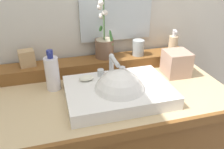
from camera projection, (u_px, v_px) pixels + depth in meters
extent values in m
cube|color=tan|center=(109.00, 93.00, 1.15)|extent=(1.16, 0.62, 0.04)
cube|color=brown|center=(129.00, 134.00, 0.88)|extent=(1.16, 0.02, 0.04)
cube|color=brown|center=(98.00, 64.00, 1.32)|extent=(1.09, 0.13, 0.07)
cube|color=white|center=(118.00, 92.00, 1.07)|extent=(0.48, 0.34, 0.06)
sphere|color=white|center=(119.00, 95.00, 1.06)|extent=(0.24, 0.24, 0.24)
cylinder|color=silver|center=(111.00, 66.00, 1.13)|extent=(0.02, 0.02, 0.10)
cylinder|color=silver|center=(115.00, 61.00, 1.06)|extent=(0.02, 0.11, 0.02)
sphere|color=silver|center=(111.00, 56.00, 1.11)|extent=(0.03, 0.03, 0.03)
cylinder|color=silver|center=(101.00, 73.00, 1.13)|extent=(0.03, 0.03, 0.04)
cylinder|color=silver|center=(122.00, 70.00, 1.16)|extent=(0.03, 0.03, 0.04)
ellipsoid|color=silver|center=(86.00, 78.00, 1.10)|extent=(0.07, 0.04, 0.02)
cylinder|color=brown|center=(104.00, 48.00, 1.31)|extent=(0.11, 0.11, 0.11)
cylinder|color=tan|center=(104.00, 40.00, 1.28)|extent=(0.09, 0.09, 0.01)
cylinder|color=#476B38|center=(104.00, 19.00, 1.23)|extent=(0.01, 0.01, 0.23)
ellipsoid|color=#387033|center=(111.00, 38.00, 1.26)|extent=(0.04, 0.04, 0.09)
ellipsoid|color=#387033|center=(101.00, 34.00, 1.32)|extent=(0.03, 0.03, 0.11)
sphere|color=white|center=(102.00, 16.00, 1.24)|extent=(0.03, 0.03, 0.03)
sphere|color=white|center=(105.00, 13.00, 1.20)|extent=(0.03, 0.03, 0.03)
sphere|color=white|center=(100.00, 7.00, 1.20)|extent=(0.03, 0.03, 0.03)
sphere|color=white|center=(101.00, 3.00, 1.16)|extent=(0.03, 0.03, 0.03)
cylinder|color=beige|center=(173.00, 43.00, 1.40)|extent=(0.05, 0.05, 0.09)
cylinder|color=silver|center=(174.00, 35.00, 1.38)|extent=(0.02, 0.02, 0.02)
cylinder|color=silver|center=(175.00, 32.00, 1.37)|extent=(0.02, 0.02, 0.02)
cylinder|color=silver|center=(176.00, 32.00, 1.35)|extent=(0.01, 0.03, 0.01)
cylinder|color=#969A9A|center=(138.00, 48.00, 1.34)|extent=(0.07, 0.07, 0.09)
cube|color=tan|center=(27.00, 58.00, 1.20)|extent=(0.09, 0.08, 0.09)
cylinder|color=white|center=(52.00, 74.00, 1.11)|extent=(0.07, 0.07, 0.17)
cylinder|color=navy|center=(50.00, 56.00, 1.07)|extent=(0.03, 0.03, 0.02)
cylinder|color=navy|center=(50.00, 52.00, 1.06)|extent=(0.03, 0.03, 0.02)
cylinder|color=navy|center=(50.00, 53.00, 1.04)|extent=(0.01, 0.04, 0.01)
cube|color=tan|center=(176.00, 63.00, 1.26)|extent=(0.13, 0.13, 0.14)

